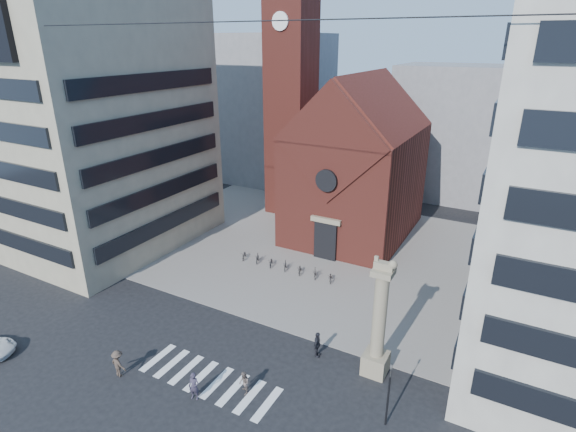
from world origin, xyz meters
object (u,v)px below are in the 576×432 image
object	(u,v)px
pedestrian_0	(194,386)
pedestrian_1	(244,383)
traffic_light	(388,394)
pedestrian_2	(317,345)
lion_column	(378,330)
scooter_0	(244,255)

from	to	relation	value
pedestrian_0	pedestrian_1	size ratio (longest dim) A/B	1.19
traffic_light	pedestrian_2	world-z (taller)	traffic_light
lion_column	traffic_light	size ratio (longest dim) A/B	2.02
lion_column	pedestrian_2	size ratio (longest dim) A/B	4.39
lion_column	scooter_0	distance (m)	20.10
lion_column	pedestrian_2	world-z (taller)	lion_column
lion_column	scooter_0	size ratio (longest dim) A/B	5.72
pedestrian_1	scooter_0	xyz separation A→B (m)	(-10.59, 15.71, -0.36)
lion_column	pedestrian_2	distance (m)	4.86
pedestrian_0	pedestrian_1	xyz separation A→B (m)	(2.48, 1.87, -0.15)
lion_column	pedestrian_0	xyz separation A→B (m)	(-9.17, -7.77, -2.50)
pedestrian_0	scooter_0	world-z (taller)	pedestrian_0
traffic_light	lion_column	bearing A→B (deg)	116.46
pedestrian_2	pedestrian_0	bearing A→B (deg)	138.23
traffic_light	pedestrian_2	distance (m)	7.26
pedestrian_2	scooter_0	xyz separation A→B (m)	(-13.10, 10.20, -0.54)
scooter_0	pedestrian_0	bearing A→B (deg)	-88.76
lion_column	traffic_light	xyz separation A→B (m)	(1.99, -4.00, -1.17)
pedestrian_1	scooter_0	bearing A→B (deg)	169.41
pedestrian_1	pedestrian_2	size ratio (longest dim) A/B	0.82
pedestrian_0	pedestrian_2	world-z (taller)	pedestrian_2
pedestrian_2	traffic_light	bearing A→B (deg)	-128.10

